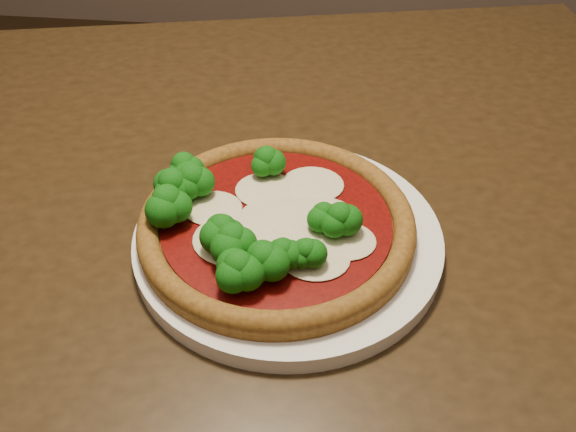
# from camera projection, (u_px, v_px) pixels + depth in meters

# --- Properties ---
(dining_table) EXTENTS (1.30, 1.11, 0.75)m
(dining_table) POSITION_uv_depth(u_px,v_px,m) (245.00, 256.00, 0.77)
(dining_table) COLOR black
(dining_table) RESTS_ON floor
(plate) EXTENTS (0.30, 0.30, 0.02)m
(plate) POSITION_uv_depth(u_px,v_px,m) (288.00, 239.00, 0.64)
(plate) COLOR white
(plate) RESTS_ON dining_table
(pizza) EXTENTS (0.27, 0.27, 0.06)m
(pizza) POSITION_uv_depth(u_px,v_px,m) (267.00, 221.00, 0.62)
(pizza) COLOR brown
(pizza) RESTS_ON plate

